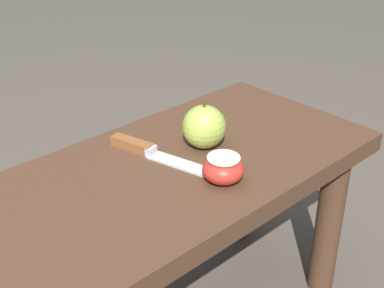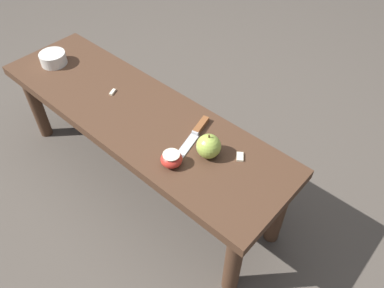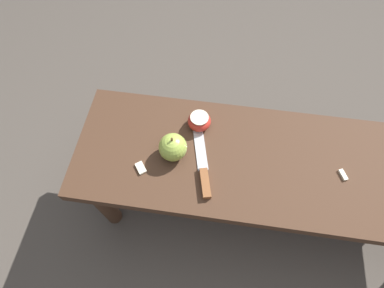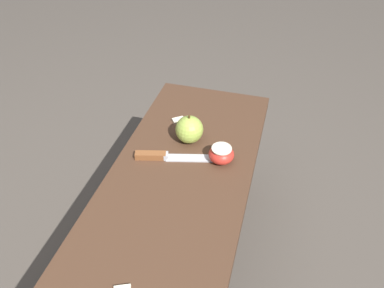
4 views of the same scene
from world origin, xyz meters
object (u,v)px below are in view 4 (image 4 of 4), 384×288
at_px(wooden_bench, 156,247).
at_px(knife, 163,156).
at_px(apple_whole, 189,129).
at_px(apple_cut, 221,154).

height_order(wooden_bench, knife, knife).
xyz_separation_m(knife, apple_whole, (-0.10, 0.05, 0.04)).
relative_size(apple_whole, apple_cut, 1.29).
distance_m(apple_whole, apple_cut, 0.13).
distance_m(wooden_bench, apple_cut, 0.32).
bearing_deg(knife, apple_cut, -2.20).
bearing_deg(apple_cut, knife, -78.03).
height_order(wooden_bench, apple_cut, apple_cut).
relative_size(wooden_bench, knife, 5.56).
xyz_separation_m(wooden_bench, apple_cut, (-0.30, 0.10, 0.09)).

